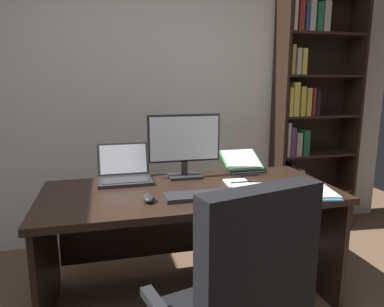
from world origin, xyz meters
TOP-DOWN VIEW (x-y plane):
  - wall_back at (0.00, 2.03)m, footprint 4.66×0.12m
  - desk at (0.09, 1.05)m, footprint 1.76×0.80m
  - bookshelf at (1.40, 1.82)m, footprint 0.77×0.27m
  - monitor at (0.12, 1.24)m, footprint 0.49×0.16m
  - laptop at (-0.28, 1.25)m, footprint 0.34×0.30m
  - keyboard at (0.12, 0.80)m, footprint 0.42×0.15m
  - computer_mouse at (-0.18, 0.80)m, footprint 0.06×0.10m
  - reading_stand_with_book at (0.56, 1.31)m, footprint 0.27×0.28m
  - open_binder at (0.64, 0.75)m, footprint 0.54×0.40m
  - notepad at (0.41, 0.99)m, footprint 0.17×0.22m
  - pen at (0.43, 0.99)m, footprint 0.14×0.01m

SIDE VIEW (x-z plane):
  - desk at x=0.09m, z-range 0.17..0.91m
  - notepad at x=0.41m, z-range 0.74..0.75m
  - open_binder at x=0.64m, z-range 0.74..0.76m
  - keyboard at x=0.12m, z-range 0.74..0.76m
  - pen at x=0.43m, z-range 0.75..0.75m
  - computer_mouse at x=-0.18m, z-range 0.74..0.78m
  - laptop at x=-0.28m, z-range 0.67..0.90m
  - reading_stand_with_book at x=0.56m, z-range 0.74..0.88m
  - monitor at x=0.12m, z-range 0.74..1.17m
  - bookshelf at x=1.40m, z-range -0.02..2.13m
  - wall_back at x=0.00m, z-range 0.00..2.72m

